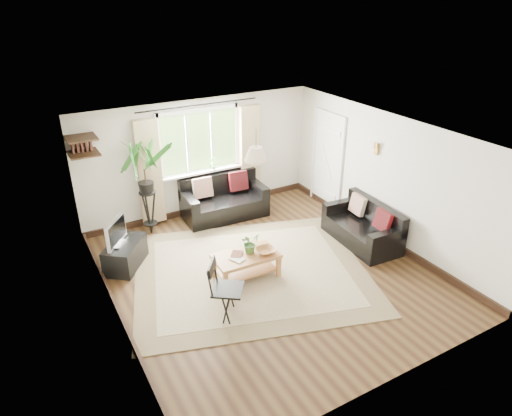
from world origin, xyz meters
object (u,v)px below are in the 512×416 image
sofa_back (224,199)px  palm_stand (147,189)px  folding_chair (228,290)px  coffee_table (246,266)px  tv_stand (125,254)px  sofa_right (362,225)px

sofa_back → palm_stand: size_ratio=0.90×
folding_chair → palm_stand: bearing=39.6°
coffee_table → palm_stand: bearing=111.9°
sofa_back → tv_stand: size_ratio=2.01×
sofa_right → folding_chair: bearing=-73.8°
sofa_right → palm_stand: (-3.33, 2.30, 0.58)m
palm_stand → folding_chair: (0.21, -3.00, -0.49)m
tv_stand → palm_stand: size_ratio=0.45×
sofa_back → sofa_right: size_ratio=1.10×
palm_stand → sofa_right: bearing=-34.6°
tv_stand → folding_chair: folding_chair is taller
sofa_back → tv_stand: sofa_back is taller
palm_stand → folding_chair: 3.05m
sofa_back → coffee_table: size_ratio=1.61×
coffee_table → folding_chair: size_ratio=1.16×
sofa_back → sofa_right: 2.85m
palm_stand → coffee_table: bearing=-68.1°
tv_stand → palm_stand: (0.74, 0.94, 0.71)m
tv_stand → coffee_table: bearing=-90.3°
coffee_table → sofa_back: bearing=73.1°
sofa_back → sofa_right: (1.76, -2.24, -0.04)m
coffee_table → palm_stand: 2.53m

